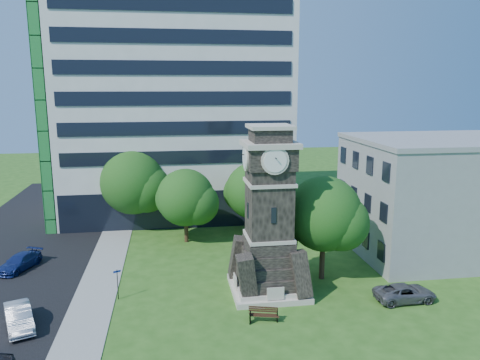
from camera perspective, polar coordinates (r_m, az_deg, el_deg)
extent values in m
plane|color=#2A5618|center=(33.30, -1.06, -15.10)|extent=(160.00, 160.00, 0.00)
cube|color=gray|center=(38.01, -16.80, -12.06)|extent=(3.00, 70.00, 0.06)
cube|color=beige|center=(35.46, 3.43, -13.03)|extent=(5.40, 5.40, 0.40)
cube|color=beige|center=(35.32, 3.44, -12.51)|extent=(4.80, 4.80, 0.30)
cube|color=black|center=(33.18, 3.58, -1.96)|extent=(3.00, 3.00, 6.40)
cube|color=beige|center=(34.00, 3.51, -6.88)|extent=(3.25, 3.25, 0.25)
cube|color=beige|center=(32.96, 3.60, -0.27)|extent=(3.25, 3.25, 0.25)
cube|color=black|center=(31.99, 4.13, -4.33)|extent=(0.35, 0.08, 1.10)
cube|color=black|center=(32.64, 3.64, 2.83)|extent=(3.30, 3.30, 1.60)
cube|color=beige|center=(32.52, 3.66, 4.39)|extent=(3.70, 3.70, 0.35)
cylinder|color=white|center=(30.94, 4.33, 2.34)|extent=(1.56, 0.06, 1.56)
cylinder|color=white|center=(32.32, 0.56, 2.76)|extent=(0.06, 1.56, 1.56)
cube|color=black|center=(32.45, 3.67, 5.45)|extent=(2.60, 2.60, 0.90)
cube|color=beige|center=(32.39, 3.68, 6.50)|extent=(3.00, 3.00, 0.25)
cube|color=white|center=(55.54, -7.86, 10.45)|extent=(25.00, 15.00, 28.00)
cube|color=black|center=(50.03, -7.35, -3.56)|extent=(24.50, 0.80, 4.00)
cube|color=gray|center=(45.57, 23.24, -2.01)|extent=(15.00, 12.00, 10.00)
cube|color=gray|center=(44.73, 23.77, 4.48)|extent=(15.20, 12.20, 0.40)
imported|color=#B5B7BD|center=(33.40, -25.35, -14.88)|extent=(2.90, 4.43, 1.38)
imported|color=navy|center=(43.05, -25.29, -9.04)|extent=(3.25, 4.61, 1.24)
imported|color=#55555B|center=(35.67, 19.47, -12.84)|extent=(4.40, 2.14, 1.20)
cube|color=black|center=(31.05, 1.25, -16.43)|extent=(0.06, 0.47, 0.73)
cube|color=black|center=(31.37, 4.57, -16.16)|extent=(0.06, 0.47, 0.73)
cube|color=#361F12|center=(31.15, 2.93, -16.13)|extent=(1.88, 0.50, 0.04)
cube|color=#361F12|center=(31.22, 2.84, -15.46)|extent=(1.88, 0.04, 0.42)
cylinder|color=black|center=(34.85, -14.69, -12.23)|extent=(0.05, 0.05, 2.22)
cube|color=navy|center=(34.47, -14.77, -10.74)|extent=(0.53, 0.04, 0.13)
cylinder|color=#332114|center=(50.56, -12.72, -4.22)|extent=(0.40, 0.40, 2.93)
sphere|color=#20621D|center=(49.72, -12.90, -0.24)|extent=(6.74, 6.74, 6.74)
sphere|color=#20621D|center=(49.10, -11.35, -1.00)|extent=(5.05, 5.05, 5.05)
sphere|color=#20621D|center=(50.71, -14.14, -0.45)|extent=(4.72, 4.72, 4.72)
cylinder|color=#332114|center=(45.66, -6.57, -5.95)|extent=(0.39, 0.39, 2.56)
sphere|color=#25681F|center=(44.82, -6.66, -2.12)|extent=(5.49, 5.49, 5.49)
sphere|color=#25681F|center=(44.46, -5.20, -2.87)|extent=(4.12, 4.12, 4.12)
sphere|color=#25681F|center=(45.54, -7.89, -2.31)|extent=(3.84, 3.84, 3.84)
cylinder|color=#332114|center=(47.30, 1.67, -5.18)|extent=(0.38, 0.38, 2.68)
sphere|color=#24581A|center=(46.47, 1.70, -1.32)|extent=(5.65, 5.65, 5.65)
sphere|color=#24581A|center=(46.26, 3.20, -2.05)|extent=(4.24, 4.24, 4.24)
sphere|color=#24581A|center=(47.05, 0.36, -1.52)|extent=(3.96, 3.96, 3.96)
cylinder|color=#332114|center=(37.55, 9.98, -9.56)|extent=(0.41, 0.41, 3.06)
sphere|color=#2E5419|center=(36.38, 10.18, -4.06)|extent=(5.79, 5.79, 5.79)
sphere|color=#2E5419|center=(36.41, 12.18, -5.10)|extent=(4.34, 4.34, 4.34)
sphere|color=#2E5419|center=(36.83, 8.31, -4.35)|extent=(4.05, 4.05, 4.05)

